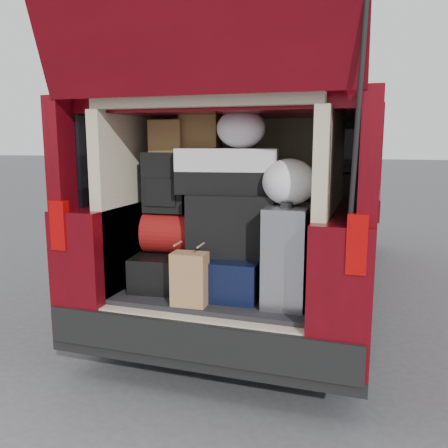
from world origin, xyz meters
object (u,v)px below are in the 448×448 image
at_px(black_soft_case, 232,224).
at_px(twotone_duffel, 228,171).
at_px(navy_hardshell, 228,273).
at_px(kraft_bag, 190,279).
at_px(silver_roller, 287,255).
at_px(black_hardshell, 170,268).
at_px(red_duffel, 176,233).
at_px(backpack, 166,182).

relative_size(black_soft_case, twotone_duffel, 0.86).
distance_m(navy_hardshell, kraft_bag, 0.36).
bearing_deg(kraft_bag, silver_roller, 19.79).
relative_size(black_hardshell, twotone_duffel, 0.89).
distance_m(silver_roller, red_duffel, 0.79).
relative_size(kraft_bag, backpack, 0.81).
relative_size(silver_roller, twotone_duffel, 0.94).
height_order(red_duffel, backpack, backpack).
bearing_deg(navy_hardshell, black_hardshell, 174.92).
xyz_separation_m(navy_hardshell, twotone_duffel, (-0.02, 0.06, 0.66)).
bearing_deg(kraft_bag, black_hardshell, 126.70).
bearing_deg(backpack, navy_hardshell, -6.61).
distance_m(navy_hardshell, twotone_duffel, 0.66).
distance_m(black_hardshell, silver_roller, 0.85).
distance_m(navy_hardshell, backpack, 0.72).
bearing_deg(black_soft_case, twotone_duffel, 122.36).
height_order(black_soft_case, backpack, backpack).
distance_m(red_duffel, twotone_duffel, 0.55).
height_order(silver_roller, twotone_duffel, twotone_duffel).
bearing_deg(black_hardshell, backpack, -157.64).
relative_size(silver_roller, black_soft_case, 1.09).
height_order(silver_roller, kraft_bag, silver_roller).
height_order(black_hardshell, backpack, backpack).
distance_m(kraft_bag, backpack, 0.70).
bearing_deg(black_soft_case, backpack, 170.91).
xyz_separation_m(navy_hardshell, backpack, (-0.44, 0.01, 0.57)).
bearing_deg(kraft_bag, red_duffel, 121.62).
relative_size(black_soft_case, backpack, 1.38).
relative_size(navy_hardshell, red_duffel, 1.34).
xyz_separation_m(kraft_bag, twotone_duffel, (0.12, 0.39, 0.62)).
height_order(black_hardshell, twotone_duffel, twotone_duffel).
distance_m(silver_roller, backpack, 0.94).
distance_m(black_soft_case, twotone_duffel, 0.34).
xyz_separation_m(navy_hardshell, red_duffel, (-0.37, 0.02, 0.24)).
relative_size(backpack, twotone_duffel, 0.63).
height_order(backpack, twotone_duffel, twotone_duffel).
bearing_deg(black_hardshell, black_soft_case, -8.24).
xyz_separation_m(silver_roller, twotone_duffel, (-0.42, 0.17, 0.48)).
height_order(black_hardshell, red_duffel, red_duffel).
bearing_deg(backpack, kraft_bag, -53.24).
xyz_separation_m(black_hardshell, navy_hardshell, (0.42, -0.02, 0.01)).
xyz_separation_m(silver_roller, black_soft_case, (-0.38, 0.12, 0.15)).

